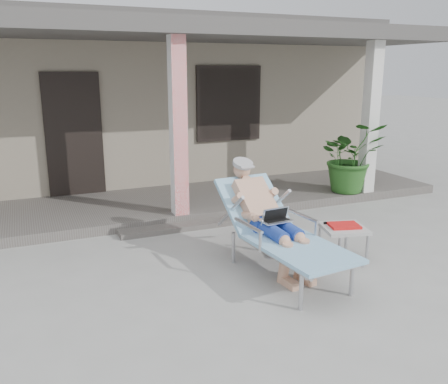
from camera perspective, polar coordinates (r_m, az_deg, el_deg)
name	(u,v)px	position (r m, az deg, el deg)	size (l,w,h in m)	color
ground	(239,277)	(5.47, 1.81, -10.20)	(60.00, 60.00, 0.00)	#9E9E99
house	(120,98)	(11.21, -12.41, 11.02)	(10.40, 5.40, 3.30)	gray
porch_deck	(165,204)	(8.10, -7.11, -1.44)	(10.00, 2.00, 0.15)	#605B56
porch_overhang	(161,36)	(7.75, -7.64, 18.12)	(10.00, 2.30, 2.85)	silver
porch_step	(187,226)	(7.06, -4.50, -4.10)	(2.00, 0.30, 0.07)	#605B56
lounger	(274,203)	(5.46, 5.99, -1.32)	(0.93, 2.05, 1.30)	#B7B7BC
side_table	(344,230)	(5.99, 14.21, -4.43)	(0.63, 0.63, 0.46)	#B0AFAB
potted_palm	(351,157)	(8.74, 14.98, 4.10)	(1.13, 0.98, 1.26)	#26591E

